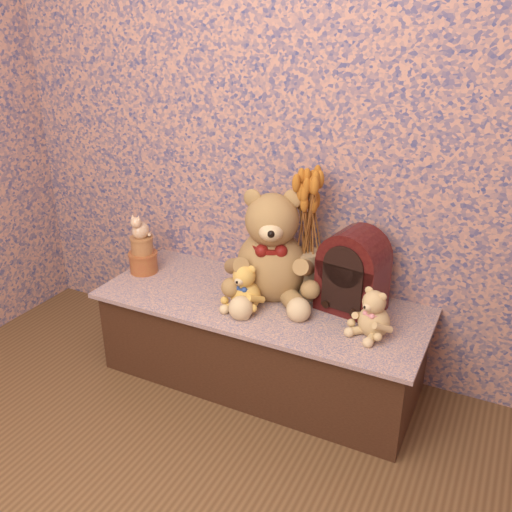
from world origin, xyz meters
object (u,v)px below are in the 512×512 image
at_px(teddy_large, 272,239).
at_px(biscuit_tin_lower, 144,262).
at_px(cat_figurine, 140,225).
at_px(teddy_medium, 245,284).
at_px(ceramic_vase, 306,274).
at_px(cathedral_radio, 353,270).
at_px(teddy_small, 375,310).

relative_size(teddy_large, biscuit_tin_lower, 3.93).
bearing_deg(cat_figurine, biscuit_tin_lower, 0.00).
height_order(teddy_medium, ceramic_vase, teddy_medium).
xyz_separation_m(teddy_medium, cathedral_radio, (0.42, 0.20, 0.07)).
bearing_deg(biscuit_tin_lower, cat_figurine, 0.00).
relative_size(teddy_small, cathedral_radio, 0.58).
distance_m(teddy_small, biscuit_tin_lower, 1.19).
height_order(teddy_large, teddy_medium, teddy_large).
xyz_separation_m(teddy_medium, ceramic_vase, (0.19, 0.22, -0.00)).
bearing_deg(teddy_small, cathedral_radio, 156.39).
height_order(cathedral_radio, biscuit_tin_lower, cathedral_radio).
bearing_deg(teddy_medium, teddy_large, 76.67).
bearing_deg(cat_figurine, teddy_small, -5.67).
distance_m(cathedral_radio, ceramic_vase, 0.24).
distance_m(teddy_medium, biscuit_tin_lower, 0.63).
bearing_deg(teddy_large, biscuit_tin_lower, 162.75).
bearing_deg(teddy_medium, biscuit_tin_lower, 174.46).
bearing_deg(cat_figurine, teddy_medium, -11.40).
bearing_deg(teddy_medium, cat_figurine, 174.46).
relative_size(teddy_small, ceramic_vase, 0.98).
distance_m(ceramic_vase, cat_figurine, 0.84).
xyz_separation_m(teddy_small, cathedral_radio, (-0.15, 0.16, 0.08)).
relative_size(teddy_small, biscuit_tin_lower, 1.57).
bearing_deg(cat_figurine, cathedral_radio, 2.83).
height_order(teddy_medium, cathedral_radio, cathedral_radio).
bearing_deg(ceramic_vase, cat_figurine, -171.48).
bearing_deg(cathedral_radio, biscuit_tin_lower, -165.40).
height_order(teddy_small, ceramic_vase, ceramic_vase).
bearing_deg(biscuit_tin_lower, teddy_large, 5.88).
bearing_deg(cathedral_radio, teddy_small, -39.04).
xyz_separation_m(cathedral_radio, cat_figurine, (-1.04, -0.10, 0.06)).
xyz_separation_m(teddy_large, ceramic_vase, (0.14, 0.05, -0.16)).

